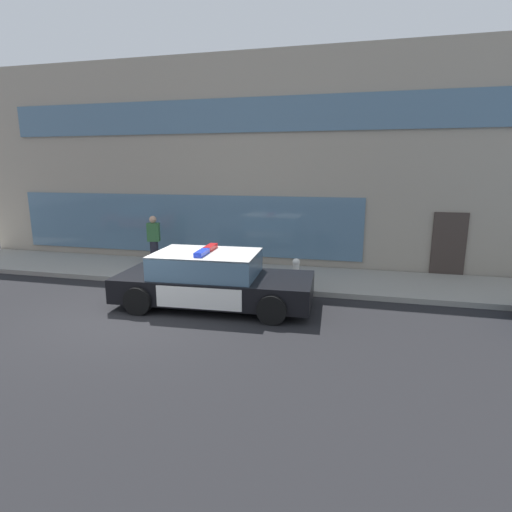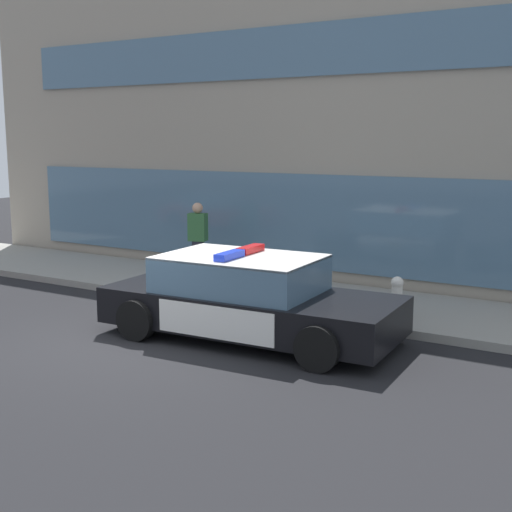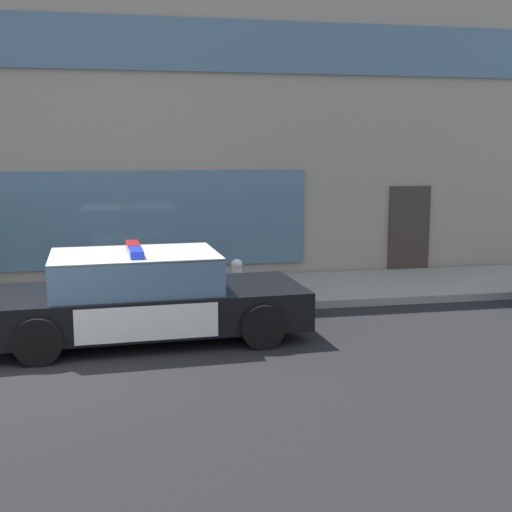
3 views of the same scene
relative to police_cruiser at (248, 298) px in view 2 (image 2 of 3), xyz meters
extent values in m
plane|color=black|center=(-1.63, -1.19, -0.68)|extent=(48.00, 48.00, 0.00)
cube|color=gray|center=(-1.63, 2.75, -0.61)|extent=(48.00, 2.85, 0.15)
cube|color=gray|center=(-0.14, 9.46, 2.89)|extent=(21.48, 10.46, 7.13)
cube|color=slate|center=(-2.71, 4.20, 0.77)|extent=(12.89, 0.08, 2.10)
cube|color=slate|center=(-0.14, 4.20, 4.45)|extent=(18.04, 0.08, 1.10)
cube|color=black|center=(0.06, 0.00, -0.18)|extent=(4.98, 2.16, 0.60)
cube|color=silver|center=(1.62, 0.08, -0.02)|extent=(1.75, 1.96, 0.05)
cube|color=silver|center=(-1.65, -0.08, -0.02)|extent=(1.46, 1.95, 0.05)
cube|color=silver|center=(-0.09, 0.97, -0.18)|extent=(2.05, 0.13, 0.51)
cube|color=silver|center=(0.01, -0.98, -0.18)|extent=(2.05, 0.13, 0.51)
cube|color=yellow|center=(-0.09, 0.99, -0.18)|extent=(0.22, 0.02, 0.26)
cube|color=slate|center=(-0.14, -0.01, 0.39)|extent=(2.62, 1.85, 0.60)
cube|color=silver|center=(-0.14, -0.01, 0.68)|extent=(2.62, 1.85, 0.04)
cube|color=red|center=(-0.15, 0.34, 0.76)|extent=(0.23, 0.66, 0.11)
cube|color=blue|center=(-0.12, -0.35, 0.76)|extent=(0.23, 0.66, 0.11)
cylinder|color=black|center=(1.62, 1.04, -0.34)|extent=(0.69, 0.25, 0.68)
cylinder|color=black|center=(1.72, -0.88, -0.34)|extent=(0.69, 0.25, 0.68)
cylinder|color=black|center=(-1.60, 0.89, -0.34)|extent=(0.69, 0.25, 0.68)
cylinder|color=black|center=(-1.51, -1.04, -0.34)|extent=(0.69, 0.25, 0.68)
cylinder|color=silver|center=(1.83, 2.07, -0.48)|extent=(0.28, 0.28, 0.10)
cylinder|color=silver|center=(1.83, 2.07, -0.21)|extent=(0.19, 0.19, 0.45)
sphere|color=silver|center=(1.83, 2.07, 0.09)|extent=(0.22, 0.22, 0.22)
cylinder|color=gray|center=(1.83, 2.07, 0.16)|extent=(0.06, 0.06, 0.05)
cylinder|color=gray|center=(1.83, 1.92, -0.18)|extent=(0.09, 0.10, 0.09)
cylinder|color=gray|center=(1.83, 2.21, -0.18)|extent=(0.09, 0.10, 0.09)
cylinder|color=gray|center=(1.98, 2.07, -0.22)|extent=(0.10, 0.12, 0.12)
cylinder|color=#23232D|center=(-3.19, 3.04, -0.11)|extent=(0.28, 0.28, 0.85)
cube|color=#336638|center=(-3.19, 3.04, 0.63)|extent=(0.45, 0.35, 0.62)
sphere|color=tan|center=(-3.19, 3.04, 1.06)|extent=(0.24, 0.24, 0.24)
camera|label=1|loc=(3.41, -9.26, 2.75)|focal=28.32mm
camera|label=2|loc=(5.79, -9.36, 2.62)|focal=48.14mm
camera|label=3|loc=(-0.29, -10.42, 2.33)|focal=46.94mm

